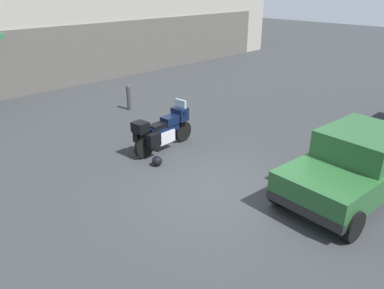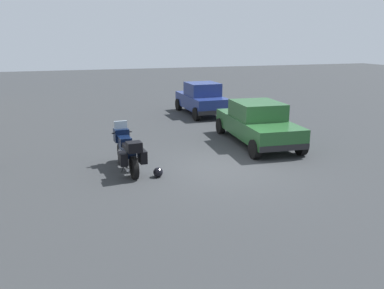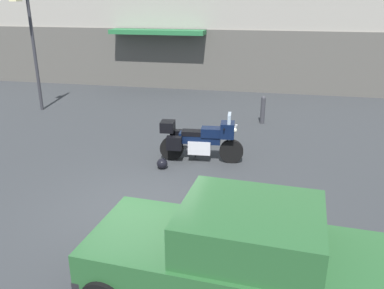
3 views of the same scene
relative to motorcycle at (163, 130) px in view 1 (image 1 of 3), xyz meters
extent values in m
plane|color=#2D3033|center=(-0.66, -2.78, -0.62)|extent=(80.00, 80.00, 0.00)
cube|color=#514E48|center=(-0.66, 8.71, 0.78)|extent=(31.78, 0.12, 2.80)
cylinder|color=black|center=(0.85, 0.06, -0.30)|extent=(0.65, 0.19, 0.64)
cylinder|color=black|center=(-0.76, -0.06, -0.30)|extent=(0.65, 0.19, 0.64)
cylinder|color=#B7B7BC|center=(0.83, 0.06, 0.13)|extent=(0.33, 0.09, 0.68)
cube|color=#B7B7BC|center=(0.01, 0.00, -0.20)|extent=(0.63, 0.44, 0.36)
cube|color=black|center=(0.01, 0.00, 0.04)|extent=(1.12, 0.36, 0.28)
cube|color=black|center=(0.30, 0.02, 0.22)|extent=(0.54, 0.38, 0.24)
cube|color=black|center=(-0.19, -0.02, 0.18)|extent=(0.58, 0.34, 0.12)
cube|color=black|center=(0.73, 0.05, 0.30)|extent=(0.39, 0.47, 0.40)
cube|color=#8C9EAD|center=(0.77, 0.06, 0.60)|extent=(0.11, 0.40, 0.28)
sphere|color=#EAEACC|center=(0.91, 0.07, 0.30)|extent=(0.14, 0.14, 0.14)
cylinder|color=black|center=(0.65, 0.05, 0.40)|extent=(0.09, 0.62, 0.04)
cylinder|color=#B7B7BC|center=(-0.61, 0.15, -0.32)|extent=(0.56, 0.13, 0.09)
cube|color=black|center=(-0.66, 0.23, -0.04)|extent=(0.41, 0.23, 0.36)
cube|color=black|center=(-0.62, -0.33, -0.04)|extent=(0.41, 0.23, 0.36)
cube|color=black|center=(-0.86, -0.07, 0.33)|extent=(0.39, 0.43, 0.28)
cylinder|color=black|center=(-0.16, 0.17, -0.47)|extent=(0.03, 0.13, 0.29)
sphere|color=black|center=(-0.85, -0.72, -0.48)|extent=(0.28, 0.28, 0.28)
cube|color=#235128|center=(1.62, -5.11, 0.02)|extent=(4.61, 2.07, 0.64)
cube|color=#235128|center=(1.67, -5.12, 0.64)|extent=(2.01, 1.75, 0.60)
cube|color=#8C9EAD|center=(2.57, -5.18, 0.64)|extent=(0.17, 1.50, 0.51)
cube|color=#8C9EAD|center=(0.78, -5.05, 0.64)|extent=(0.17, 1.50, 0.48)
cube|color=black|center=(-0.57, -4.96, -0.20)|extent=(0.24, 1.76, 0.20)
cylinder|color=black|center=(3.48, -4.40, -0.30)|extent=(0.65, 0.26, 0.64)
cylinder|color=black|center=(-0.11, -4.15, -0.30)|extent=(0.65, 0.26, 0.64)
cylinder|color=black|center=(-0.23, -5.82, -0.30)|extent=(0.65, 0.26, 0.64)
sphere|color=silver|center=(3.90, -4.79, -0.08)|extent=(0.14, 0.14, 0.14)
cylinder|color=#333338|center=(1.53, 3.83, -0.17)|extent=(0.16, 0.16, 0.91)
sphere|color=#333338|center=(1.53, 3.83, 0.29)|extent=(0.16, 0.16, 0.16)
camera|label=1|loc=(-6.62, -7.92, 3.99)|focal=35.12mm
camera|label=2|loc=(-11.22, 1.65, 3.23)|focal=36.78mm
camera|label=3|loc=(1.84, -9.83, 3.58)|focal=37.14mm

